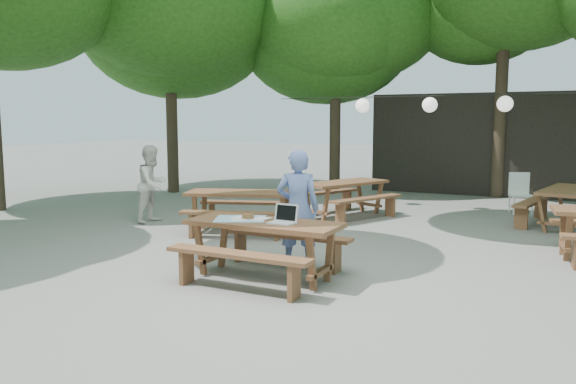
% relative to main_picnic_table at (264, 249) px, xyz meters
% --- Properties ---
extents(ground, '(80.00, 80.00, 0.00)m').
position_rel_main_picnic_table_xyz_m(ground, '(0.79, 0.72, -0.39)').
color(ground, '#60605C').
rests_on(ground, ground).
extents(pavilion, '(6.00, 3.00, 2.80)m').
position_rel_main_picnic_table_xyz_m(pavilion, '(1.29, 11.22, 1.01)').
color(pavilion, black).
rests_on(pavilion, ground).
extents(main_picnic_table, '(2.00, 1.58, 0.75)m').
position_rel_main_picnic_table_xyz_m(main_picnic_table, '(0.00, 0.00, 0.00)').
color(main_picnic_table, '#51331C').
rests_on(main_picnic_table, ground).
extents(picnic_table_nw, '(2.31, 2.11, 0.75)m').
position_rel_main_picnic_table_xyz_m(picnic_table_nw, '(-1.86, 2.53, 0.00)').
color(picnic_table_nw, '#51331C').
rests_on(picnic_table_nw, ground).
extents(picnic_table_far_w, '(2.21, 2.38, 0.75)m').
position_rel_main_picnic_table_xyz_m(picnic_table_far_w, '(-0.79, 4.97, 0.00)').
color(picnic_table_far_w, '#51331C').
rests_on(picnic_table_far_w, ground).
extents(picnic_table_far_e, '(1.90, 2.16, 0.75)m').
position_rel_main_picnic_table_xyz_m(picnic_table_far_e, '(3.51, 5.68, 0.00)').
color(picnic_table_far_e, '#51331C').
rests_on(picnic_table_far_e, ground).
extents(woman, '(0.70, 0.57, 1.65)m').
position_rel_main_picnic_table_xyz_m(woman, '(0.13, 0.74, 0.43)').
color(woman, '#768CD8').
rests_on(woman, ground).
extents(second_person, '(0.61, 0.77, 1.55)m').
position_rel_main_picnic_table_xyz_m(second_person, '(-4.00, 2.60, 0.39)').
color(second_person, white).
rests_on(second_person, ground).
extents(plastic_chair, '(0.56, 0.56, 0.90)m').
position_rel_main_picnic_table_xyz_m(plastic_chair, '(2.58, 7.08, -0.13)').
color(plastic_chair, white).
rests_on(plastic_chair, ground).
extents(laptop, '(0.35, 0.28, 0.24)m').
position_rel_main_picnic_table_xyz_m(laptop, '(0.30, -0.01, 0.42)').
color(laptop, white).
rests_on(laptop, main_picnic_table).
extents(tabletop_clutter, '(0.82, 0.78, 0.08)m').
position_rel_main_picnic_table_xyz_m(tabletop_clutter, '(-0.33, 0.01, 0.37)').
color(tabletop_clutter, '#388CC1').
rests_on(tabletop_clutter, main_picnic_table).
extents(paper_lanterns, '(9.00, 0.34, 0.38)m').
position_rel_main_picnic_table_xyz_m(paper_lanterns, '(0.61, 6.72, 2.02)').
color(paper_lanterns, black).
rests_on(paper_lanterns, ground).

